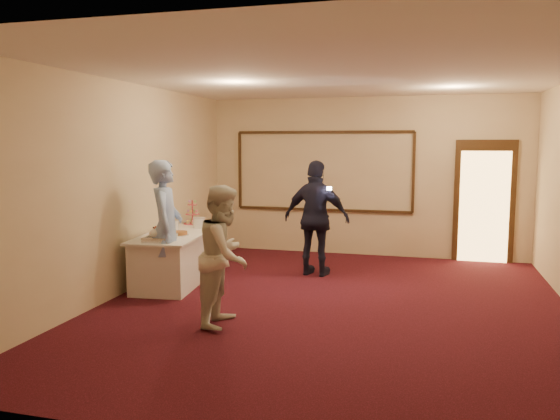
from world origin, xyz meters
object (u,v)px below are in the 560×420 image
(plate_stack_a, at_px, (173,226))
(woman, at_px, (225,255))
(buffet_table, at_px, (180,256))
(man, at_px, (166,228))
(tart, at_px, (179,233))
(pavlova_tray, at_px, (160,235))
(plate_stack_b, at_px, (199,223))
(guest, at_px, (317,218))
(cupcake_stand, at_px, (192,215))

(plate_stack_a, height_order, woman, woman)
(buffet_table, bearing_deg, man, -77.20)
(tart, bearing_deg, plate_stack_a, 127.64)
(buffet_table, bearing_deg, pavlova_tray, -83.72)
(plate_stack_a, bearing_deg, tart, -52.36)
(plate_stack_a, distance_m, tart, 0.46)
(buffet_table, height_order, plate_stack_a, plate_stack_a)
(buffet_table, xyz_separation_m, plate_stack_b, (0.16, 0.42, 0.47))
(plate_stack_b, height_order, guest, guest)
(buffet_table, distance_m, plate_stack_a, 0.48)
(plate_stack_a, height_order, plate_stack_b, plate_stack_b)
(buffet_table, bearing_deg, plate_stack_a, 163.64)
(pavlova_tray, bearing_deg, cupcake_stand, 97.83)
(tart, relative_size, man, 0.15)
(pavlova_tray, xyz_separation_m, plate_stack_a, (-0.21, 0.84, -0.00))
(cupcake_stand, height_order, man, man)
(woman, bearing_deg, plate_stack_b, 28.55)
(buffet_table, relative_size, plate_stack_b, 11.50)
(plate_stack_b, distance_m, man, 1.20)
(cupcake_stand, bearing_deg, woman, -58.61)
(plate_stack_b, height_order, man, man)
(plate_stack_a, bearing_deg, woman, -49.23)
(buffet_table, height_order, cupcake_stand, cupcake_stand)
(plate_stack_a, relative_size, guest, 0.10)
(plate_stack_a, distance_m, woman, 2.39)
(plate_stack_a, distance_m, man, 0.88)
(cupcake_stand, bearing_deg, plate_stack_a, -89.55)
(man, height_order, woman, man)
(cupcake_stand, bearing_deg, tart, -75.72)
(buffet_table, bearing_deg, plate_stack_b, 69.54)
(woman, bearing_deg, plate_stack_a, 39.03)
(plate_stack_a, height_order, guest, guest)
(cupcake_stand, relative_size, man, 0.23)
(buffet_table, xyz_separation_m, cupcake_stand, (-0.13, 0.79, 0.54))
(plate_stack_b, height_order, tart, plate_stack_b)
(plate_stack_b, xyz_separation_m, woman, (1.28, -2.19, -0.03))
(man, bearing_deg, guest, -65.51)
(plate_stack_a, bearing_deg, guest, 21.44)
(woman, height_order, guest, guest)
(tart, relative_size, guest, 0.15)
(tart, bearing_deg, pavlova_tray, -97.84)
(woman, bearing_deg, cupcake_stand, 29.65)
(tart, bearing_deg, plate_stack_b, 89.84)
(plate_stack_b, bearing_deg, cupcake_stand, 127.29)
(man, distance_m, woman, 1.61)
(woman, bearing_deg, man, 49.92)
(guest, bearing_deg, plate_stack_b, 22.42)
(buffet_table, distance_m, woman, 2.32)
(pavlova_tray, bearing_deg, man, 14.29)
(plate_stack_b, xyz_separation_m, man, (0.02, -1.20, 0.10))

